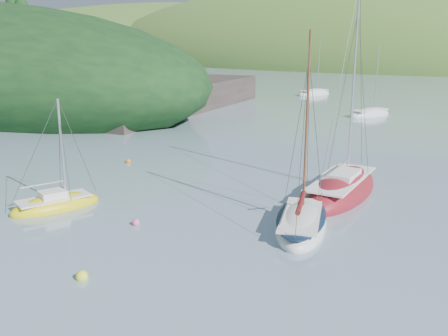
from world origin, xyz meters
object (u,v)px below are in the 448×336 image
Objects in this scene: distant_sloop_c at (314,94)px; daysailer_white at (301,223)px; distant_sloop_a at (370,115)px; sloop_red at (341,191)px; sailboat_yellow at (56,205)px.

daysailer_white is at bearing -47.35° from distant_sloop_c.
distant_sloop_a is at bearing 82.98° from daysailer_white.
distant_sloop_a is (-9.63, 31.61, -0.08)m from sloop_red.
daysailer_white is at bearing -91.12° from sloop_red.
distant_sloop_c is at bearing 152.53° from distant_sloop_a.
sloop_red is at bearing 60.78° from sailboat_yellow.
distant_sloop_c is (-25.14, 48.43, -0.07)m from sloop_red.
distant_sloop_c is at bearing 111.73° from sloop_red.
distant_sloop_c reaches higher than sailboat_yellow.
daysailer_white is 6.33m from sloop_red.
daysailer_white reaches higher than sailboat_yellow.
distant_sloop_c is at bearing 118.92° from sailboat_yellow.
sailboat_yellow is at bearing -178.76° from daysailer_white.
daysailer_white is 13.68m from sailboat_yellow.
sloop_red reaches higher than distant_sloop_c.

